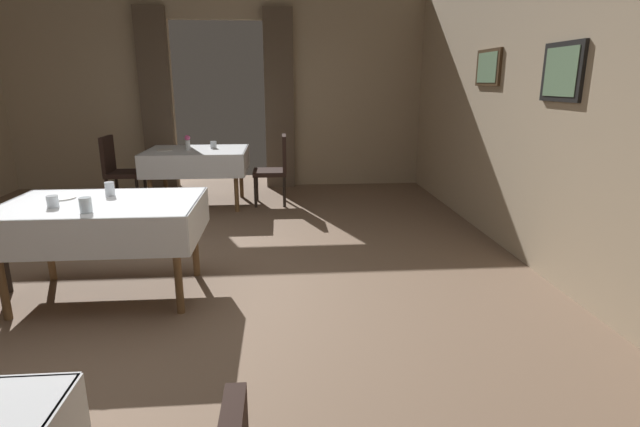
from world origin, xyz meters
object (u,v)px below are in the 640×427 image
(dining_table_mid, at_px, (103,214))
(glass_mid_d, at_px, (86,205))
(flower_vase_far, at_px, (188,142))
(glass_far_b, at_px, (213,145))
(dining_table_far, at_px, (197,157))
(glass_mid_b, at_px, (110,189))
(plate_far_c, at_px, (165,150))
(chair_far_left, at_px, (118,168))
(glass_mid_a, at_px, (53,202))
(plate_mid_c, at_px, (62,198))
(chair_far_right, at_px, (276,166))

(dining_table_mid, relative_size, glass_mid_d, 13.60)
(flower_vase_far, bearing_deg, glass_far_b, 34.85)
(dining_table_far, relative_size, glass_mid_d, 12.42)
(dining_table_mid, bearing_deg, glass_mid_d, -88.51)
(glass_mid_d, relative_size, flower_vase_far, 0.52)
(glass_mid_b, distance_m, plate_far_c, 2.61)
(plate_far_c, bearing_deg, chair_far_left, 171.38)
(glass_mid_b, distance_m, glass_far_b, 2.81)
(dining_table_far, distance_m, plate_far_c, 0.41)
(glass_far_b, bearing_deg, glass_mid_b, -98.90)
(dining_table_far, bearing_deg, glass_mid_d, -94.00)
(glass_mid_d, bearing_deg, flower_vase_far, 87.53)
(chair_far_left, relative_size, glass_mid_a, 11.08)
(plate_mid_c, bearing_deg, glass_far_b, 74.79)
(dining_table_far, xyz_separation_m, chair_far_right, (1.04, -0.02, -0.14))
(flower_vase_far, bearing_deg, dining_table_far, 48.54)
(dining_table_far, height_order, chair_far_right, chair_far_right)
(chair_far_right, relative_size, glass_mid_d, 8.85)
(glass_mid_d, xyz_separation_m, flower_vase_far, (0.13, 3.08, 0.06))
(dining_table_far, distance_m, chair_far_left, 1.05)
(dining_table_far, bearing_deg, plate_far_c, -169.90)
(dining_table_mid, bearing_deg, plate_mid_c, 158.39)
(dining_table_mid, distance_m, chair_far_right, 3.12)
(glass_mid_b, distance_m, plate_mid_c, 0.35)
(plate_mid_c, height_order, glass_mid_d, glass_mid_d)
(dining_table_far, xyz_separation_m, plate_mid_c, (-0.57, -2.74, 0.10))
(glass_mid_a, height_order, flower_vase_far, flower_vase_far)
(chair_far_right, bearing_deg, dining_table_far, 178.84)
(chair_far_left, height_order, flower_vase_far, flower_vase_far)
(dining_table_far, height_order, glass_mid_b, glass_mid_b)
(glass_mid_a, distance_m, glass_mid_d, 0.33)
(chair_far_right, bearing_deg, flower_vase_far, -175.92)
(glass_mid_d, distance_m, glass_far_b, 3.31)
(chair_far_left, distance_m, glass_mid_d, 3.32)
(chair_far_right, bearing_deg, glass_mid_b, -115.47)
(chair_far_left, bearing_deg, plate_mid_c, -80.34)
(dining_table_far, xyz_separation_m, glass_mid_b, (-0.23, -2.67, 0.15))
(chair_far_left, xyz_separation_m, plate_mid_c, (0.47, -2.77, 0.24))
(chair_far_left, bearing_deg, glass_far_b, 3.61)
(glass_mid_a, height_order, glass_mid_d, glass_mid_d)
(glass_far_b, bearing_deg, dining_table_mid, -98.37)
(chair_far_left, height_order, plate_mid_c, chair_far_left)
(dining_table_mid, height_order, plate_far_c, plate_far_c)
(chair_far_right, bearing_deg, plate_mid_c, -120.51)
(dining_table_mid, xyz_separation_m, flower_vase_far, (0.14, 2.77, 0.20))
(dining_table_mid, relative_size, plate_far_c, 6.97)
(glass_mid_b, bearing_deg, plate_far_c, 93.64)
(chair_far_right, distance_m, glass_mid_d, 3.41)
(chair_far_right, distance_m, glass_mid_a, 3.38)
(chair_far_left, height_order, glass_mid_a, chair_far_left)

